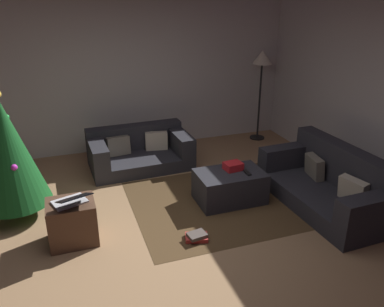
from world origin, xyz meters
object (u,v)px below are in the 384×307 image
ottoman (230,187)px  tv_remote (247,173)px  couch_right (330,185)px  side_table (72,222)px  corner_lamp (262,64)px  gift_box (233,166)px  laptop (71,200)px  book_stack (197,237)px  couch_left (139,151)px  christmas_tree (8,152)px

ottoman → tv_remote: size_ratio=5.59×
couch_right → side_table: couch_right is taller
ottoman → tv_remote: 0.31m
couch_right → tv_remote: bearing=65.3°
couch_right → corner_lamp: (0.33, 2.60, 1.13)m
gift_box → tv_remote: (0.12, -0.18, -0.04)m
couch_right → laptop: size_ratio=3.85×
laptop → book_stack: (1.30, -0.39, -0.51)m
couch_left → gift_box: size_ratio=6.91×
tv_remote → laptop: 2.24m
christmas_tree → laptop: 1.11m
couch_left → book_stack: couch_left is taller
ottoman → corner_lamp: bearing=53.6°
couch_right → side_table: (-3.26, 0.26, -0.04)m
laptop → corner_lamp: 4.39m
couch_left → christmas_tree: 2.16m
corner_lamp → gift_box: bearing=-126.1°
ottoman → laptop: size_ratio=1.81×
couch_right → gift_box: 1.29m
corner_lamp → ottoman: bearing=-126.4°
gift_box → laptop: size_ratio=0.47×
book_stack → tv_remote: bearing=33.4°
side_table → corner_lamp: bearing=33.2°
ottoman → couch_left: bearing=119.6°
tv_remote → book_stack: tv_remote is taller
couch_left → book_stack: (0.17, -2.30, -0.20)m
couch_left → gift_box: bearing=120.8°
gift_box → corner_lamp: 2.66m
laptop → gift_box: bearing=10.8°
gift_box → ottoman: bearing=-135.0°
ottoman → laptop: 2.09m
couch_left → laptop: 2.25m
ottoman → laptop: bearing=-170.8°
tv_remote → couch_left: bearing=124.6°
christmas_tree → book_stack: (1.94, -1.24, -0.82)m
book_stack → side_table: bearing=161.3°
christmas_tree → book_stack: christmas_tree is taller
ottoman → corner_lamp: corner_lamp is taller
ottoman → gift_box: bearing=45.0°
ottoman → christmas_tree: size_ratio=0.55×
laptop → christmas_tree: bearing=126.9°
corner_lamp → christmas_tree: bearing=-159.7°
couch_right → ottoman: 1.31m
ottoman → book_stack: size_ratio=3.04×
ottoman → christmas_tree: (-2.68, 0.53, 0.66)m
couch_right → ottoman: couch_right is taller
couch_left → couch_right: bearing=133.0°
couch_right → corner_lamp: bearing=-9.2°
side_table → laptop: 0.31m
gift_box → tv_remote: gift_box is taller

